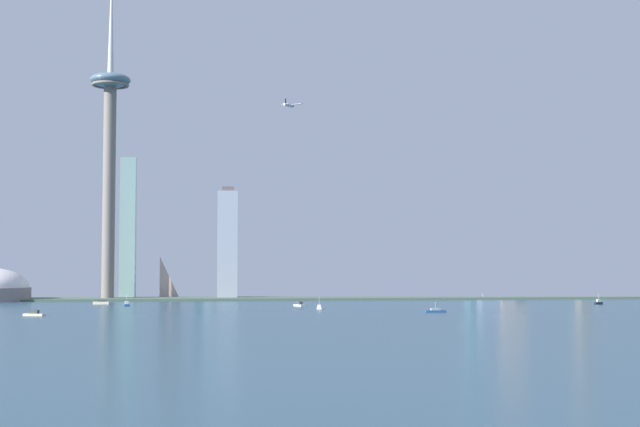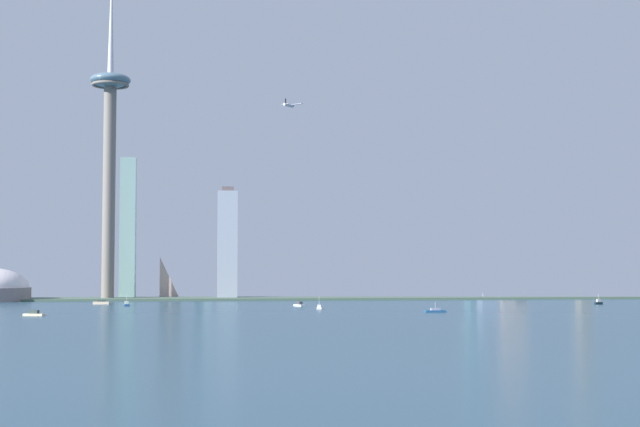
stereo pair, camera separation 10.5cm
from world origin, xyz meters
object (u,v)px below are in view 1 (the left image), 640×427
(skyscraper_5, at_px, (582,219))
(boat_5, at_px, (598,302))
(boat_2, at_px, (435,311))
(boat_7, at_px, (319,307))
(skyscraper_1, at_px, (511,241))
(skyscraper_7, at_px, (474,233))
(skyscraper_3, at_px, (488,270))
(boat_1, at_px, (34,314))
(airplane, at_px, (292,106))
(skyscraper_2, at_px, (203,227))
(boat_6, at_px, (299,304))
(skyscraper_4, at_px, (128,228))
(boat_0, at_px, (101,303))
(observation_tower, at_px, (110,132))
(skyscraper_0, at_px, (227,244))
(skyscraper_6, at_px, (171,223))
(boat_3, at_px, (127,304))

(skyscraper_5, bearing_deg, boat_5, -108.87)
(boat_2, xyz_separation_m, boat_7, (-80.17, 65.39, 0.09))
(skyscraper_1, height_order, skyscraper_5, skyscraper_5)
(skyscraper_5, relative_size, boat_5, 19.78)
(boat_7, bearing_deg, boat_5, -69.70)
(skyscraper_1, bearing_deg, boat_5, -87.93)
(skyscraper_7, bearing_deg, boat_7, -127.14)
(skyscraper_3, distance_m, boat_5, 184.90)
(skyscraper_1, height_order, boat_1, skyscraper_1)
(boat_5, height_order, airplane, airplane)
(skyscraper_2, relative_size, boat_6, 10.83)
(skyscraper_1, distance_m, boat_2, 392.79)
(skyscraper_4, distance_m, boat_0, 163.59)
(observation_tower, relative_size, skyscraper_5, 1.82)
(skyscraper_2, relative_size, skyscraper_3, 2.30)
(skyscraper_0, bearing_deg, boat_7, -73.99)
(skyscraper_3, relative_size, boat_6, 4.71)
(observation_tower, distance_m, skyscraper_6, 120.54)
(skyscraper_6, relative_size, boat_7, 11.91)
(skyscraper_1, distance_m, skyscraper_5, 85.43)
(boat_1, distance_m, boat_3, 166.46)
(boat_0, relative_size, boat_6, 1.04)
(skyscraper_5, relative_size, boat_0, 13.28)
(observation_tower, xyz_separation_m, boat_7, (192.82, -233.94, -174.09))
(skyscraper_0, xyz_separation_m, skyscraper_3, (284.80, -3.18, -27.41))
(boat_0, distance_m, airplane, 304.07)
(boat_1, bearing_deg, boat_3, -89.03)
(skyscraper_2, relative_size, skyscraper_4, 1.04)
(boat_0, bearing_deg, skyscraper_2, 66.07)
(skyscraper_4, xyz_separation_m, boat_7, (175.20, -267.12, -74.70))
(boat_1, bearing_deg, skyscraper_3, -124.85)
(skyscraper_3, xyz_separation_m, boat_1, (-426.78, -316.03, -29.60))
(skyscraper_0, xyz_separation_m, boat_6, (58.59, -183.84, -56.97))
(boat_6, bearing_deg, boat_7, 167.84)
(skyscraper_5, distance_m, boat_5, 198.02)
(boat_5, bearing_deg, skyscraper_6, 135.57)
(observation_tower, bearing_deg, skyscraper_3, 0.46)
(skyscraper_3, bearing_deg, skyscraper_4, 175.63)
(skyscraper_3, relative_size, boat_0, 4.53)
(skyscraper_6, distance_m, boat_3, 216.07)
(skyscraper_6, height_order, boat_7, skyscraper_6)
(boat_0, bearing_deg, boat_6, -13.65)
(skyscraper_2, height_order, skyscraper_5, skyscraper_5)
(skyscraper_4, distance_m, airplane, 221.85)
(boat_1, distance_m, boat_7, 225.19)
(observation_tower, distance_m, skyscraper_1, 465.94)
(skyscraper_4, bearing_deg, boat_1, -95.90)
(skyscraper_1, relative_size, boat_6, 9.29)
(boat_3, xyz_separation_m, boat_6, (150.07, -23.23, 0.02))
(skyscraper_0, relative_size, boat_5, 11.82)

